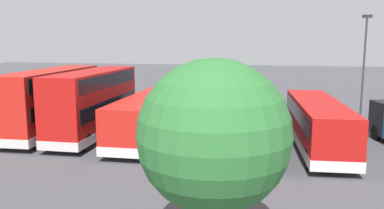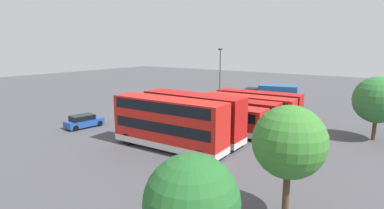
{
  "view_description": "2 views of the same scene",
  "coord_description": "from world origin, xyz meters",
  "px_view_note": "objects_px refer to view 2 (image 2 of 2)",
  "views": [
    {
      "loc": [
        -6.26,
        34.59,
        6.69
      ],
      "look_at": [
        0.23,
        1.85,
        1.19
      ],
      "focal_mm": 37.18,
      "sensor_mm": 36.0,
      "label": 1
    },
    {
      "loc": [
        28.84,
        25.87,
        9.05
      ],
      "look_at": [
        -2.75,
        3.37,
        1.54
      ],
      "focal_mm": 28.68,
      "sensor_mm": 36.0,
      "label": 2
    }
  ],
  "objects_px": {
    "bus_single_deck_third": "(231,111)",
    "bus_double_decker_fifth": "(193,116)",
    "bus_double_decker_sixth": "(168,122)",
    "box_truck_blue": "(272,95)",
    "bus_single_deck_second": "(248,106)",
    "bus_single_deck_fourth": "(214,116)",
    "lamp_post_tall": "(220,71)",
    "car_hatchback_silver": "(84,121)",
    "bus_single_deck_near_end": "(258,102)",
    "waste_bin_yellow": "(164,116)"
  },
  "relations": [
    {
      "from": "box_truck_blue",
      "to": "car_hatchback_silver",
      "type": "height_order",
      "value": "box_truck_blue"
    },
    {
      "from": "bus_single_deck_third",
      "to": "bus_double_decker_fifth",
      "type": "height_order",
      "value": "bus_double_decker_fifth"
    },
    {
      "from": "waste_bin_yellow",
      "to": "car_hatchback_silver",
      "type": "bearing_deg",
      "value": -32.54
    },
    {
      "from": "bus_double_decker_fifth",
      "to": "lamp_post_tall",
      "type": "distance_m",
      "value": 20.93
    },
    {
      "from": "bus_single_deck_fourth",
      "to": "box_truck_blue",
      "type": "xyz_separation_m",
      "value": [
        -16.77,
        -0.02,
        0.08
      ]
    },
    {
      "from": "lamp_post_tall",
      "to": "waste_bin_yellow",
      "type": "bearing_deg",
      "value": 1.88
    },
    {
      "from": "bus_single_deck_second",
      "to": "bus_double_decker_sixth",
      "type": "distance_m",
      "value": 14.44
    },
    {
      "from": "bus_single_deck_fourth",
      "to": "bus_double_decker_fifth",
      "type": "relative_size",
      "value": 1.11
    },
    {
      "from": "bus_double_decker_fifth",
      "to": "bus_double_decker_sixth",
      "type": "height_order",
      "value": "same"
    },
    {
      "from": "bus_single_deck_third",
      "to": "waste_bin_yellow",
      "type": "relative_size",
      "value": 11.77
    },
    {
      "from": "bus_double_decker_sixth",
      "to": "lamp_post_tall",
      "type": "bearing_deg",
      "value": -160.43
    },
    {
      "from": "bus_single_deck_fourth",
      "to": "bus_single_deck_second",
      "type": "bearing_deg",
      "value": 175.37
    },
    {
      "from": "box_truck_blue",
      "to": "lamp_post_tall",
      "type": "xyz_separation_m",
      "value": [
        1.63,
        -8.13,
        3.26
      ]
    },
    {
      "from": "bus_double_decker_sixth",
      "to": "bus_double_decker_fifth",
      "type": "bearing_deg",
      "value": 175.61
    },
    {
      "from": "bus_single_deck_second",
      "to": "waste_bin_yellow",
      "type": "bearing_deg",
      "value": -52.36
    },
    {
      "from": "bus_single_deck_second",
      "to": "box_truck_blue",
      "type": "xyz_separation_m",
      "value": [
        -9.61,
        -0.6,
        0.08
      ]
    },
    {
      "from": "bus_single_deck_near_end",
      "to": "bus_double_decker_fifth",
      "type": "xyz_separation_m",
      "value": [
        14.83,
        -0.25,
        0.82
      ]
    },
    {
      "from": "lamp_post_tall",
      "to": "bus_single_deck_second",
      "type": "bearing_deg",
      "value": 47.57
    },
    {
      "from": "bus_single_deck_third",
      "to": "bus_single_deck_near_end",
      "type": "bearing_deg",
      "value": 178.65
    },
    {
      "from": "bus_single_deck_fourth",
      "to": "bus_single_deck_third",
      "type": "bearing_deg",
      "value": 177.98
    },
    {
      "from": "bus_double_decker_fifth",
      "to": "bus_single_deck_third",
      "type": "bearing_deg",
      "value": 179.43
    },
    {
      "from": "car_hatchback_silver",
      "to": "bus_double_decker_fifth",
      "type": "bearing_deg",
      "value": 103.77
    },
    {
      "from": "bus_single_deck_near_end",
      "to": "bus_single_deck_second",
      "type": "height_order",
      "value": "same"
    },
    {
      "from": "bus_double_decker_fifth",
      "to": "box_truck_blue",
      "type": "relative_size",
      "value": 1.31
    },
    {
      "from": "bus_double_decker_fifth",
      "to": "car_hatchback_silver",
      "type": "distance_m",
      "value": 13.24
    },
    {
      "from": "bus_single_deck_second",
      "to": "bus_double_decker_sixth",
      "type": "bearing_deg",
      "value": -3.09
    },
    {
      "from": "bus_single_deck_fourth",
      "to": "waste_bin_yellow",
      "type": "relative_size",
      "value": 12.01
    },
    {
      "from": "bus_single_deck_fourth",
      "to": "bus_double_decker_fifth",
      "type": "distance_m",
      "value": 4.03
    },
    {
      "from": "bus_single_deck_second",
      "to": "box_truck_blue",
      "type": "bearing_deg",
      "value": -176.4
    },
    {
      "from": "bus_single_deck_near_end",
      "to": "car_hatchback_silver",
      "type": "height_order",
      "value": "bus_single_deck_near_end"
    },
    {
      "from": "bus_single_deck_second",
      "to": "bus_single_deck_fourth",
      "type": "distance_m",
      "value": 7.18
    },
    {
      "from": "lamp_post_tall",
      "to": "car_hatchback_silver",
      "type": "bearing_deg",
      "value": -11.56
    },
    {
      "from": "car_hatchback_silver",
      "to": "bus_single_deck_near_end",
      "type": "bearing_deg",
      "value": 144.1
    },
    {
      "from": "bus_double_decker_fifth",
      "to": "box_truck_blue",
      "type": "bearing_deg",
      "value": -179.78
    },
    {
      "from": "car_hatchback_silver",
      "to": "waste_bin_yellow",
      "type": "relative_size",
      "value": 4.49
    },
    {
      "from": "bus_single_deck_fourth",
      "to": "bus_double_decker_sixth",
      "type": "xyz_separation_m",
      "value": [
        7.24,
        -0.2,
        0.83
      ]
    },
    {
      "from": "bus_single_deck_third",
      "to": "car_hatchback_silver",
      "type": "xyz_separation_m",
      "value": [
        10.78,
        -12.82,
        -0.92
      ]
    },
    {
      "from": "bus_single_deck_fourth",
      "to": "bus_double_decker_fifth",
      "type": "height_order",
      "value": "bus_double_decker_fifth"
    },
    {
      "from": "bus_double_decker_fifth",
      "to": "bus_double_decker_sixth",
      "type": "xyz_separation_m",
      "value": [
        3.3,
        -0.25,
        0.0
      ]
    },
    {
      "from": "bus_single_deck_third",
      "to": "lamp_post_tall",
      "type": "height_order",
      "value": "lamp_post_tall"
    },
    {
      "from": "bus_single_deck_near_end",
      "to": "bus_single_deck_fourth",
      "type": "bearing_deg",
      "value": -1.58
    },
    {
      "from": "bus_double_decker_sixth",
      "to": "box_truck_blue",
      "type": "distance_m",
      "value": 24.02
    },
    {
      "from": "box_truck_blue",
      "to": "car_hatchback_silver",
      "type": "distance_m",
      "value": 27.01
    },
    {
      "from": "bus_single_deck_second",
      "to": "bus_double_decker_fifth",
      "type": "xyz_separation_m",
      "value": [
        11.1,
        -0.52,
        0.82
      ]
    },
    {
      "from": "bus_single_deck_fourth",
      "to": "lamp_post_tall",
      "type": "bearing_deg",
      "value": -151.69
    },
    {
      "from": "waste_bin_yellow",
      "to": "lamp_post_tall",
      "type": "bearing_deg",
      "value": -178.12
    },
    {
      "from": "bus_double_decker_sixth",
      "to": "box_truck_blue",
      "type": "xyz_separation_m",
      "value": [
        -24.01,
        0.17,
        -0.74
      ]
    },
    {
      "from": "bus_single_deck_near_end",
      "to": "car_hatchback_silver",
      "type": "distance_m",
      "value": 22.18
    },
    {
      "from": "lamp_post_tall",
      "to": "waste_bin_yellow",
      "type": "height_order",
      "value": "lamp_post_tall"
    },
    {
      "from": "bus_single_deck_second",
      "to": "bus_double_decker_sixth",
      "type": "relative_size",
      "value": 1.05
    }
  ]
}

